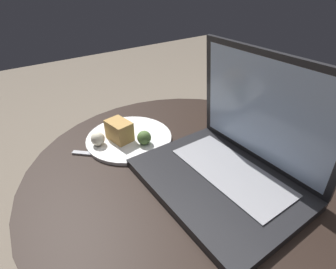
# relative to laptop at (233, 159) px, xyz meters

# --- Properties ---
(table) EXTENTS (0.74, 0.74, 0.57)m
(table) POSITION_rel_laptop_xyz_m (-0.08, -0.04, -0.21)
(table) COLOR #515156
(table) RESTS_ON ground_plane
(napkin) EXTENTS (0.17, 0.16, 0.00)m
(napkin) POSITION_rel_laptop_xyz_m (-0.25, -0.11, -0.05)
(napkin) COLOR white
(napkin) RESTS_ON table
(laptop) EXTENTS (0.33, 0.26, 0.26)m
(laptop) POSITION_rel_laptop_xyz_m (0.00, 0.00, 0.00)
(laptop) COLOR #232326
(laptop) RESTS_ON table
(beer_glass) EXTENTS (0.06, 0.06, 0.18)m
(beer_glass) POSITION_rel_laptop_xyz_m (-0.15, 0.14, 0.04)
(beer_glass) COLOR gold
(beer_glass) RESTS_ON table
(snack_plate) EXTENTS (0.22, 0.22, 0.06)m
(snack_plate) POSITION_rel_laptop_xyz_m (-0.26, -0.11, -0.04)
(snack_plate) COLOR white
(snack_plate) RESTS_ON table
(fork) EXTENTS (0.14, 0.14, 0.00)m
(fork) POSITION_rel_laptop_xyz_m (-0.21, -0.16, -0.05)
(fork) COLOR #B2B2B7
(fork) RESTS_ON table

